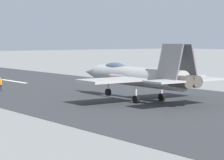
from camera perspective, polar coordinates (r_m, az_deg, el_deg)
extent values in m
plane|color=gray|center=(50.43, 1.29, -2.13)|extent=(400.00, 400.00, 0.00)
cube|color=#323235|center=(50.42, 1.29, -2.12)|extent=(240.00, 26.00, 0.02)
cube|color=white|center=(50.20, 1.48, -2.13)|extent=(8.00, 0.70, 0.00)
cube|color=white|center=(72.12, -11.29, -0.14)|extent=(8.00, 0.70, 0.00)
cylinder|color=#A09E9D|center=(48.60, 2.94, 0.38)|extent=(12.94, 2.08, 1.89)
cone|color=#A09E9D|center=(55.00, -2.25, 0.89)|extent=(3.00, 1.65, 1.60)
ellipsoid|color=#3F5160|center=(51.43, 0.40, 1.42)|extent=(3.62, 1.16, 1.10)
cylinder|color=#47423D|center=(43.27, 7.87, -0.19)|extent=(2.22, 1.13, 1.10)
cylinder|color=#47423D|center=(44.04, 8.91, -0.12)|extent=(2.22, 1.13, 1.10)
cube|color=#A09E9D|center=(45.47, -0.08, -0.04)|extent=(3.49, 5.92, 0.24)
cube|color=#A09E9D|center=(50.38, 7.09, 0.39)|extent=(3.49, 5.92, 0.24)
cube|color=#A09E9D|center=(42.01, 6.05, -0.18)|extent=(2.44, 2.84, 0.16)
cube|color=#A09E9D|center=(45.35, 10.57, 0.13)|extent=(2.44, 2.84, 0.16)
cube|color=#57575A|center=(43.65, 6.66, 2.10)|extent=(2.61, 0.99, 3.14)
cube|color=#57575A|center=(44.88, 8.36, 2.16)|extent=(2.61, 0.99, 3.14)
cylinder|color=silver|center=(52.69, -0.45, -1.07)|extent=(0.18, 0.18, 1.40)
cylinder|color=black|center=(52.72, -0.45, -1.41)|extent=(0.76, 0.31, 0.76)
cylinder|color=silver|center=(46.36, 2.78, -1.87)|extent=(0.18, 0.18, 1.40)
cylinder|color=black|center=(46.40, 2.78, -2.26)|extent=(0.76, 0.31, 0.76)
cylinder|color=silver|center=(48.41, 5.74, -1.60)|extent=(0.18, 0.18, 1.40)
cylinder|color=black|center=(48.45, 5.74, -1.98)|extent=(0.76, 0.31, 0.76)
cube|color=#1E2338|center=(58.61, -12.79, -0.87)|extent=(0.24, 0.36, 0.85)
cube|color=orange|center=(58.55, -12.80, -0.26)|extent=(0.45, 0.29, 0.58)
sphere|color=tan|center=(58.52, -12.81, 0.17)|extent=(0.22, 0.22, 0.22)
cylinder|color=orange|center=(58.28, -12.69, -0.31)|extent=(0.10, 0.10, 0.54)
cone|color=orange|center=(61.82, 8.22, -0.65)|extent=(0.44, 0.44, 0.55)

